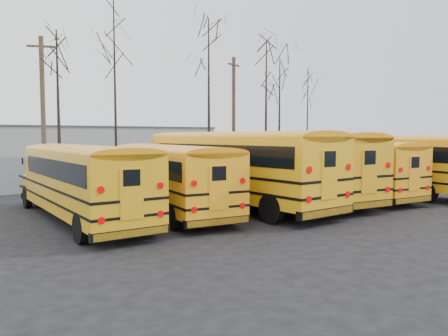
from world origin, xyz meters
TOP-DOWN VIEW (x-y plane):
  - ground at (0.00, 0.00)m, footprint 120.00×120.00m
  - fence at (0.00, 12.00)m, footprint 40.00×0.04m
  - distant_building at (2.00, 32.00)m, footprint 22.00×8.00m
  - bus_a at (-8.12, 2.35)m, footprint 2.77×10.30m
  - bus_b at (-4.67, 2.41)m, footprint 3.06×10.23m
  - bus_c at (-1.62, 2.31)m, footprint 3.84×12.29m
  - bus_d at (1.78, 2.65)m, footprint 3.53×12.08m
  - bus_e at (4.69, 2.11)m, footprint 2.90×10.54m
  - bus_f at (8.12, 1.98)m, footprint 3.01×11.54m
  - utility_pole_left at (-7.23, 14.58)m, footprint 1.57×0.63m
  - utility_pole_right at (9.92, 19.48)m, footprint 1.71×0.88m
  - tree_3 at (-6.46, 13.98)m, footprint 0.26×0.26m
  - tree_4 at (-2.90, 14.11)m, footprint 0.26×0.26m
  - tree_5 at (5.42, 16.29)m, footprint 0.26×0.26m
  - tree_6 at (9.98, 14.80)m, footprint 0.26×0.26m
  - tree_7 at (13.43, 17.25)m, footprint 0.26×0.26m
  - tree_8 at (17.49, 17.92)m, footprint 0.26×0.26m

SIDE VIEW (x-z plane):
  - ground at x=0.00m, z-range 0.00..0.00m
  - fence at x=0.00m, z-range 0.00..2.00m
  - bus_b at x=-4.67m, z-range 0.24..3.07m
  - bus_a at x=-8.12m, z-range 0.24..3.10m
  - bus_e at x=4.69m, z-range 0.25..3.17m
  - bus_f at x=8.12m, z-range 0.27..3.48m
  - bus_d at x=1.78m, z-range 0.29..3.62m
  - bus_c at x=-1.62m, z-range 0.29..3.68m
  - distant_building at x=2.00m, z-range 0.00..4.00m
  - utility_pole_left at x=-7.23m, z-range 0.12..9.23m
  - tree_3 at x=-6.46m, z-range 0.00..9.46m
  - tree_8 at x=17.49m, z-range 0.00..9.83m
  - tree_7 at x=13.43m, z-range 0.00..10.24m
  - utility_pole_right at x=9.92m, z-range 0.14..10.38m
  - tree_6 at x=9.98m, z-range 0.00..10.80m
  - tree_4 at x=-2.90m, z-range 0.00..12.09m
  - tree_5 at x=5.42m, z-range 0.00..12.33m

